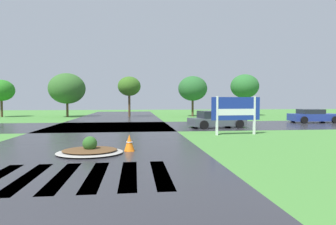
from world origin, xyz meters
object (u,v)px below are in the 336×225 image
at_px(median_island, 90,150).
at_px(car_white_sedan, 215,120).
at_px(traffic_cone, 129,143).
at_px(estate_billboard, 236,110).
at_px(car_blue_compact, 313,116).

relative_size(median_island, car_white_sedan, 0.59).
bearing_deg(traffic_cone, median_island, -165.00).
height_order(estate_billboard, traffic_cone, estate_billboard).
xyz_separation_m(estate_billboard, median_island, (-7.80, -5.21, -1.36)).
xyz_separation_m(median_island, traffic_cone, (1.52, 0.41, 0.20)).
relative_size(estate_billboard, median_island, 1.20).
bearing_deg(car_white_sedan, car_blue_compact, 11.74).
xyz_separation_m(estate_billboard, car_blue_compact, (10.55, 8.25, -0.90)).
relative_size(car_white_sedan, traffic_cone, 6.40).
bearing_deg(estate_billboard, median_island, 29.22).
relative_size(car_blue_compact, traffic_cone, 6.44).
relative_size(median_island, traffic_cone, 3.76).
bearing_deg(estate_billboard, car_white_sedan, -95.27).
xyz_separation_m(median_island, car_white_sedan, (7.86, 9.77, 0.45)).
height_order(estate_billboard, car_white_sedan, estate_billboard).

